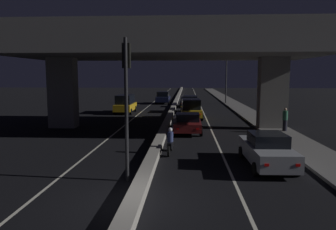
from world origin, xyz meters
name	(u,v)px	position (x,y,z in m)	size (l,w,h in m)	color
ground_plane	(136,202)	(0.00, 0.00, 0.00)	(200.00, 200.00, 0.00)	black
lane_line_left_inner	(150,105)	(-3.55, 35.00, 0.00)	(0.12, 126.00, 0.00)	beige
lane_line_right_inner	(200,106)	(3.55, 35.00, 0.00)	(0.12, 126.00, 0.00)	beige
median_divider	(175,104)	(0.00, 35.00, 0.19)	(0.57, 126.00, 0.37)	gray
sidewalk_right	(244,111)	(8.34, 28.00, 0.07)	(2.47, 126.00, 0.15)	#5B5956
elevated_overpass	(166,45)	(0.00, 15.37, 6.48)	(23.30, 11.19, 8.63)	gray
traffic_light_left_of_median	(126,85)	(-0.68, 2.27, 3.79)	(0.30, 0.49, 5.59)	black
street_lamp	(224,73)	(7.02, 38.10, 4.48)	(2.36, 0.32, 7.51)	#2D2D30
car_silver_lead	(267,150)	(5.32, 4.61, 0.77)	(1.97, 4.67, 1.56)	gray
car_dark_red_second	(188,123)	(1.72, 13.32, 0.72)	(2.05, 4.32, 1.44)	#591414
car_taxi_yellow_third	(191,108)	(2.05, 20.99, 1.02)	(2.20, 4.42, 1.92)	gold
car_silver_fourth	(190,104)	(2.04, 26.68, 0.98)	(2.02, 3.98, 1.88)	gray
car_black_fifth	(187,102)	(1.71, 33.17, 0.69)	(2.01, 4.60, 1.33)	black
car_taxi_yellow_lead_oncoming	(125,104)	(-5.17, 25.54, 1.06)	(1.99, 4.63, 2.03)	gold
car_dark_blue_second_oncoming	(163,97)	(-1.87, 37.97, 0.93)	(2.10, 4.04, 1.79)	#141938
motorcycle_black_filtering_near	(170,143)	(0.78, 6.81, 0.60)	(0.34, 1.87, 1.42)	black
motorcycle_white_filtering_mid	(174,127)	(0.80, 12.19, 0.60)	(0.34, 1.83, 1.40)	black
pedestrian_on_sidewalk	(285,119)	(8.79, 13.69, 0.98)	(0.36, 0.36, 1.68)	black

